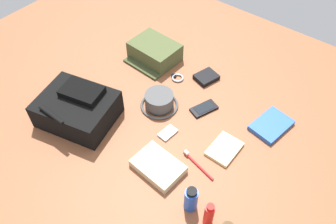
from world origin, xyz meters
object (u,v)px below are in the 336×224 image
at_px(media_player, 168,133).
at_px(wallet, 206,77).
at_px(toiletry_pouch, 154,52).
at_px(paperback_novel, 271,125).
at_px(backpack, 78,108).
at_px(notepad, 224,149).
at_px(deodorant_spray, 191,199).
at_px(sunscreen_spray, 209,215).
at_px(toothbrush, 196,163).
at_px(folded_towel, 158,166).
at_px(bucket_hat, 159,101).
at_px(cell_phone, 204,109).
at_px(wristwatch, 177,78).

bearing_deg(media_player, wallet, -80.74).
xyz_separation_m(toiletry_pouch, paperback_novel, (-0.72, 0.04, -0.04)).
height_order(backpack, notepad, backpack).
relative_size(deodorant_spray, media_player, 1.37).
xyz_separation_m(sunscreen_spray, deodorant_spray, (0.09, -0.01, -0.00)).
height_order(deodorant_spray, toothbrush, deodorant_spray).
distance_m(toiletry_pouch, media_player, 0.52).
bearing_deg(wallet, sunscreen_spray, 140.66).
bearing_deg(notepad, sunscreen_spray, 111.55).
bearing_deg(paperback_novel, folded_towel, 61.82).
relative_size(bucket_hat, deodorant_spray, 1.50).
height_order(toiletry_pouch, cell_phone, toiletry_pouch).
distance_m(backpack, toiletry_pouch, 0.54).
bearing_deg(folded_towel, sunscreen_spray, 167.62).
xyz_separation_m(toiletry_pouch, cell_phone, (-0.42, 0.14, -0.04)).
height_order(paperback_novel, media_player, paperback_novel).
relative_size(backpack, bucket_hat, 2.09).
bearing_deg(cell_phone, backpack, 43.27).
relative_size(cell_phone, wristwatch, 1.99).
bearing_deg(folded_towel, toothbrush, -134.32).
bearing_deg(notepad, wallet, -45.99).
height_order(toothbrush, folded_towel, folded_towel).
height_order(deodorant_spray, paperback_novel, deodorant_spray).
height_order(toiletry_pouch, deodorant_spray, deodorant_spray).
xyz_separation_m(sunscreen_spray, wristwatch, (0.55, -0.54, -0.06)).
height_order(toiletry_pouch, bucket_hat, toiletry_pouch).
distance_m(backpack, folded_towel, 0.46).
distance_m(bucket_hat, paperback_novel, 0.53).
bearing_deg(toothbrush, notepad, -111.29).
xyz_separation_m(sunscreen_spray, notepad, (0.12, -0.31, -0.05)).
bearing_deg(media_player, cell_phone, -101.55).
relative_size(deodorant_spray, folded_towel, 0.61).
bearing_deg(toothbrush, cell_phone, -61.54).
xyz_separation_m(notepad, folded_towel, (0.16, 0.25, 0.01)).
distance_m(cell_phone, wristwatch, 0.25).
xyz_separation_m(sunscreen_spray, media_player, (0.37, -0.23, -0.06)).
bearing_deg(bucket_hat, notepad, 176.12).
bearing_deg(bucket_hat, media_player, 141.92).
distance_m(media_player, notepad, 0.26).
height_order(sunscreen_spray, wallet, sunscreen_spray).
xyz_separation_m(cell_phone, media_player, (0.04, 0.22, -0.00)).
distance_m(backpack, paperback_novel, 0.88).
relative_size(toothbrush, notepad, 1.16).
xyz_separation_m(media_player, wristwatch, (0.19, -0.31, 0.00)).
bearing_deg(folded_towel, paperback_novel, -118.18).
distance_m(paperback_novel, toothbrush, 0.41).
relative_size(toothbrush, wallet, 1.58).
height_order(sunscreen_spray, deodorant_spray, sunscreen_spray).
height_order(paperback_novel, wristwatch, paperback_novel).
xyz_separation_m(sunscreen_spray, wallet, (0.43, -0.63, -0.05)).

